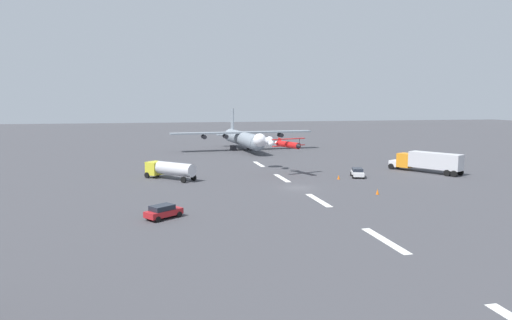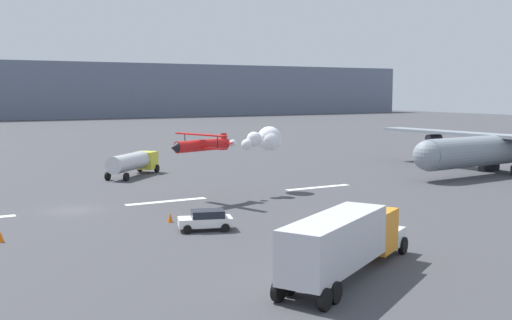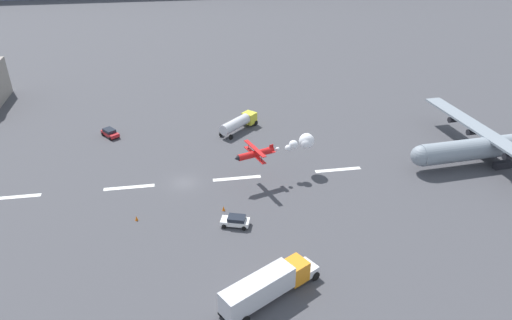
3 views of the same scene
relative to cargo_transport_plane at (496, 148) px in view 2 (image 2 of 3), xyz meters
name	(u,v)px [view 2 (image 2 of 3)]	position (x,y,z in m)	size (l,w,h in m)	color
ground_plane	(73,210)	(-52.06, 1.86, -3.25)	(440.00, 440.00, 0.00)	#424247
runway_stripe_3	(167,201)	(-43.34, 1.86, -3.24)	(8.00, 0.90, 0.01)	white
runway_stripe_4	(318,187)	(-25.89, 1.86, -3.24)	(8.00, 0.90, 0.01)	white
cargo_transport_plane	(496,148)	(0.00, 0.00, 0.00)	(29.03, 38.04, 10.91)	gray
stunt_biplane_red	(252,141)	(-34.06, 1.93, 2.15)	(14.01, 7.51, 2.56)	red
semi_truck_orange	(345,240)	(-43.28, -25.47, -1.14)	(12.76, 8.96, 3.70)	silver
fuel_tanker_truck	(133,162)	(-40.54, 20.27, -1.50)	(8.45, 8.35, 2.90)	yellow
followme_car_yellow	(206,219)	(-45.15, -10.96, -2.44)	(4.36, 2.99, 1.52)	white
traffic_cone_near	(1,237)	(-59.05, -7.42, -2.87)	(0.44, 0.44, 0.75)	orange
traffic_cone_far	(170,218)	(-46.46, -7.02, -2.87)	(0.44, 0.44, 0.75)	orange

